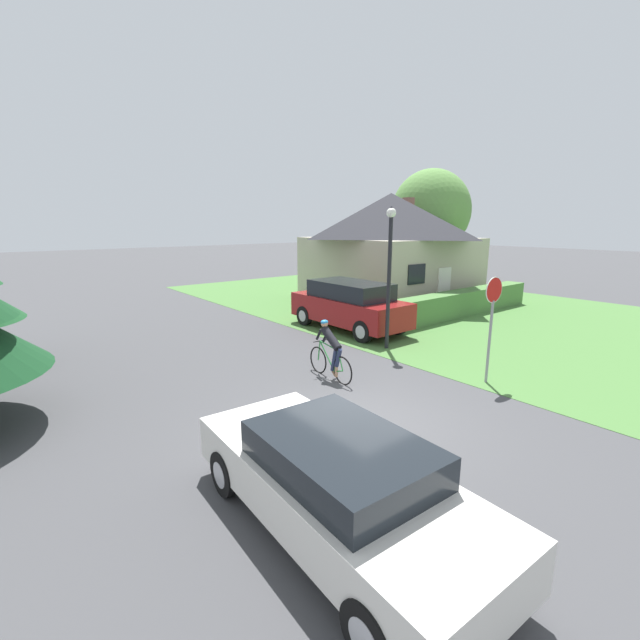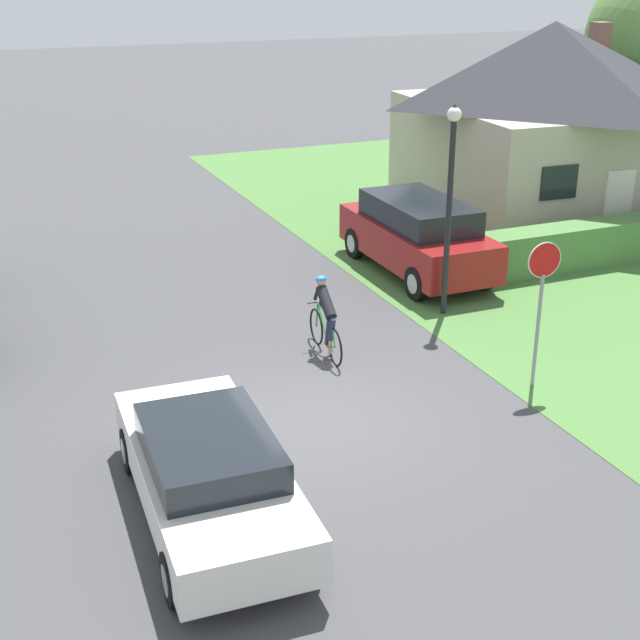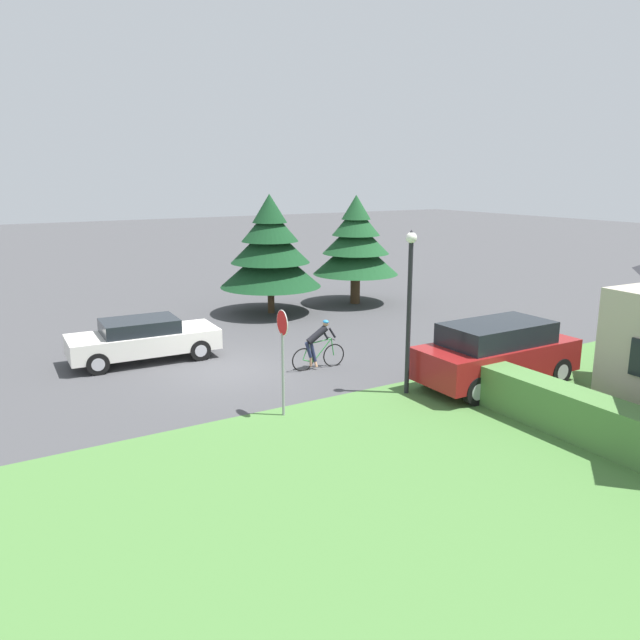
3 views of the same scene
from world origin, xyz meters
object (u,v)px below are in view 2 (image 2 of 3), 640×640
Objects in this scene: cyclist at (326,319)px; street_lamp at (450,189)px; parked_suv_right at (417,235)px; cottage_house at (548,114)px; sedan_left_lane at (209,472)px; stop_sign at (542,288)px.

street_lamp is at bearing -69.99° from cyclist.
parked_suv_right reaches higher than cyclist.
cottage_house is 9.91m from street_lamp.
sedan_left_lane is 11.26m from parked_suv_right.
stop_sign is at bearing -94.59° from street_lamp.
sedan_left_lane is at bearing -141.96° from street_lamp.
parked_suv_right reaches higher than sedan_left_lane.
cyclist is 0.37× the size of parked_suv_right.
cyclist is 5.44m from parked_suv_right.
parked_suv_right is (4.04, 3.63, 0.23)m from cyclist.
cyclist is 4.00m from street_lamp.
parked_suv_right is 1.79× the size of stop_sign.
street_lamp reaches higher than stop_sign.
parked_suv_right is at bearing -146.00° from cottage_house.
street_lamp is (6.99, 5.47, 2.10)m from sedan_left_lane.
sedan_left_lane is 1.76× the size of stop_sign.
parked_suv_right is at bearing -44.45° from cyclist.
sedan_left_lane is (-14.36, -12.10, -2.18)m from cottage_house.
street_lamp reaches higher than parked_suv_right.
cyclist is 4.25m from stop_sign.
cyclist is at bearing -163.63° from street_lamp.
street_lamp is at bearing 164.03° from parked_suv_right.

